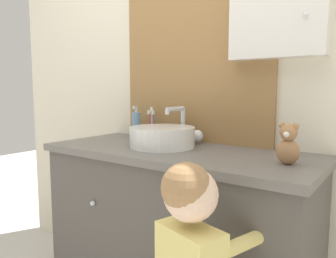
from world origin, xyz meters
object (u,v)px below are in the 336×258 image
sink_basin (163,136)px  teddy_bear (288,145)px  toothbrush_holder (151,131)px  soap_dispenser (136,125)px

sink_basin → teddy_bear: sink_basin is taller
toothbrush_holder → teddy_bear: bearing=-14.6°
toothbrush_holder → soap_dispenser: 0.10m
sink_basin → toothbrush_holder: size_ratio=2.07×
toothbrush_holder → soap_dispenser: size_ratio=0.96×
sink_basin → soap_dispenser: (-0.30, 0.15, 0.03)m
sink_basin → toothbrush_holder: (-0.22, 0.18, -0.01)m
sink_basin → teddy_bear: size_ratio=2.37×
sink_basin → toothbrush_holder: 0.28m
soap_dispenser → teddy_bear: (0.91, -0.18, -0.00)m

